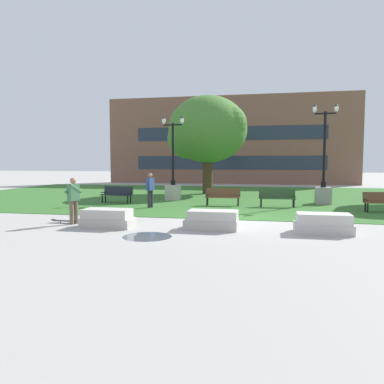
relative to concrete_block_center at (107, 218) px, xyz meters
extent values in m
plane|color=#A3A09B|center=(4.39, 2.44, -0.31)|extent=(140.00, 140.00, 0.00)
cube|color=#336628|center=(4.39, 12.44, -0.30)|extent=(40.00, 20.00, 0.02)
cube|color=#B2ADA3|center=(0.01, 0.00, -0.15)|extent=(1.80, 0.90, 0.32)
cube|color=#BBB6AB|center=(-0.01, 0.00, 0.17)|extent=(1.66, 0.83, 0.32)
cube|color=#B2ADA3|center=(3.64, 0.33, -0.15)|extent=(1.80, 0.90, 0.32)
cube|color=#BBB6AB|center=(3.70, 0.33, 0.17)|extent=(1.66, 0.83, 0.32)
cube|color=#BCB7B2|center=(7.27, 0.31, -0.15)|extent=(1.80, 0.90, 0.32)
cube|color=beige|center=(7.28, 0.31, 0.17)|extent=(1.66, 0.83, 0.32)
cylinder|color=brown|center=(-1.53, 0.27, 0.12)|extent=(0.15, 0.15, 0.86)
cylinder|color=brown|center=(-1.45, 0.45, 0.12)|extent=(0.15, 0.15, 0.86)
cube|color=#3D7047|center=(-1.49, 0.36, 0.85)|extent=(0.38, 0.46, 0.60)
cylinder|color=#3D7047|center=(-1.59, 0.36, 1.01)|extent=(0.30, 0.52, 0.37)
cylinder|color=#3D7047|center=(-1.39, 0.36, 1.01)|extent=(0.30, 0.52, 0.37)
sphere|color=#9E7051|center=(-1.49, 0.36, 1.29)|extent=(0.22, 0.22, 0.22)
cube|color=black|center=(-1.94, 0.47, -0.22)|extent=(0.80, 0.20, 0.02)
cube|color=black|center=(-2.39, 0.47, -0.20)|extent=(0.12, 0.20, 0.06)
cube|color=black|center=(-1.49, 0.47, -0.20)|extent=(0.12, 0.20, 0.06)
cylinder|color=silver|center=(-2.16, 0.36, -0.28)|extent=(0.06, 0.03, 0.06)
cylinder|color=silver|center=(-2.16, 0.58, -0.28)|extent=(0.06, 0.03, 0.06)
cylinder|color=silver|center=(-1.72, 0.36, -0.28)|extent=(0.06, 0.03, 0.06)
cylinder|color=silver|center=(-1.72, 0.58, -0.28)|extent=(0.06, 0.03, 0.06)
cylinder|color=#47515B|center=(1.91, -1.34, -0.30)|extent=(1.51, 1.51, 0.01)
cube|color=brown|center=(3.23, 7.03, 0.15)|extent=(1.82, 0.52, 0.05)
cube|color=brown|center=(3.22, 7.28, 0.38)|extent=(1.80, 0.20, 0.46)
cube|color=black|center=(2.39, 7.00, 0.27)|extent=(0.08, 0.40, 0.04)
cube|color=black|center=(4.06, 7.07, 0.27)|extent=(0.08, 0.40, 0.04)
cylinder|color=black|center=(2.43, 6.84, -0.08)|extent=(0.07, 0.07, 0.41)
cylinder|color=black|center=(4.03, 6.91, -0.08)|extent=(0.07, 0.07, 0.41)
cylinder|color=black|center=(2.42, 7.16, -0.08)|extent=(0.07, 0.07, 0.41)
cylinder|color=black|center=(4.02, 7.23, -0.08)|extent=(0.07, 0.07, 0.41)
cube|color=brown|center=(10.67, 6.14, 0.38)|extent=(1.80, 0.25, 0.46)
cube|color=black|center=(9.85, 5.83, 0.27)|extent=(0.09, 0.40, 0.04)
cylinder|color=black|center=(9.90, 5.68, -0.08)|extent=(0.07, 0.07, 0.41)
cylinder|color=black|center=(9.88, 6.00, -0.08)|extent=(0.07, 0.07, 0.41)
cube|color=#1E232D|center=(-2.71, 7.19, 0.15)|extent=(1.84, 0.70, 0.05)
cube|color=#1E232D|center=(-2.68, 7.44, 0.38)|extent=(1.80, 0.38, 0.46)
cube|color=black|center=(-3.55, 7.31, 0.27)|extent=(0.12, 0.40, 0.04)
cube|color=black|center=(-1.88, 7.07, 0.27)|extent=(0.12, 0.40, 0.04)
cylinder|color=black|center=(-3.53, 7.15, -0.08)|extent=(0.07, 0.07, 0.41)
cylinder|color=black|center=(-1.95, 6.91, -0.08)|extent=(0.07, 0.07, 0.41)
cylinder|color=black|center=(-3.48, 7.46, -0.08)|extent=(0.07, 0.07, 0.41)
cylinder|color=black|center=(-1.90, 7.23, -0.08)|extent=(0.07, 0.07, 0.41)
cube|color=#284723|center=(5.98, 6.96, 0.15)|extent=(1.82, 0.54, 0.05)
cube|color=#284723|center=(5.97, 7.21, 0.38)|extent=(1.80, 0.22, 0.46)
cube|color=black|center=(5.14, 6.91, 0.27)|extent=(0.08, 0.40, 0.04)
cube|color=black|center=(6.82, 7.01, 0.27)|extent=(0.08, 0.40, 0.04)
cylinder|color=black|center=(5.19, 6.76, -0.08)|extent=(0.07, 0.07, 0.41)
cylinder|color=black|center=(6.79, 6.84, -0.08)|extent=(0.07, 0.07, 0.41)
cylinder|color=black|center=(5.18, 7.07, -0.08)|extent=(0.07, 0.07, 0.41)
cylinder|color=black|center=(6.77, 7.16, -0.08)|extent=(0.07, 0.07, 0.41)
cube|color=#ADA89E|center=(-0.01, 9.31, 0.16)|extent=(0.80, 0.80, 0.90)
cylinder|color=black|center=(-0.01, 9.31, 0.76)|extent=(0.28, 0.28, 0.30)
cylinder|color=black|center=(-0.01, 9.31, 2.43)|extent=(0.14, 0.14, 3.63)
cube|color=black|center=(-0.01, 9.31, 4.14)|extent=(1.10, 0.08, 0.08)
ellipsoid|color=white|center=(-0.56, 9.31, 4.38)|extent=(0.22, 0.22, 0.36)
cone|color=black|center=(-0.56, 9.31, 4.58)|extent=(0.20, 0.20, 0.13)
ellipsoid|color=white|center=(0.54, 9.31, 4.38)|extent=(0.22, 0.22, 0.36)
cone|color=black|center=(0.54, 9.31, 4.58)|extent=(0.20, 0.20, 0.13)
cube|color=gray|center=(8.45, 8.99, 0.16)|extent=(0.80, 0.80, 0.90)
cylinder|color=black|center=(8.45, 8.99, 0.76)|extent=(0.28, 0.28, 0.30)
cylinder|color=black|center=(8.45, 8.99, 2.63)|extent=(0.14, 0.14, 4.03)
cube|color=black|center=(8.45, 8.99, 4.55)|extent=(1.10, 0.08, 0.08)
ellipsoid|color=white|center=(7.90, 8.99, 4.79)|extent=(0.22, 0.22, 0.36)
cone|color=black|center=(7.90, 8.99, 4.98)|extent=(0.20, 0.20, 0.13)
ellipsoid|color=white|center=(9.00, 8.99, 4.79)|extent=(0.22, 0.22, 0.36)
cone|color=black|center=(9.00, 8.99, 4.98)|extent=(0.20, 0.20, 0.13)
cylinder|color=#42301E|center=(1.28, 14.20, 1.23)|extent=(0.72, 0.72, 3.03)
ellipsoid|color=#42752D|center=(1.28, 14.20, 4.27)|extent=(5.55, 5.55, 4.72)
sphere|color=#42752D|center=(-0.25, 14.75, 3.72)|extent=(3.05, 3.05, 3.05)
sphere|color=#42752D|center=(2.67, 13.64, 4.55)|extent=(2.77, 2.77, 2.77)
cylinder|color=#28282D|center=(-0.24, 5.44, 0.14)|extent=(0.15, 0.15, 0.86)
cylinder|color=#28282D|center=(-0.18, 5.63, 0.14)|extent=(0.15, 0.15, 0.86)
cube|color=#334784|center=(-0.21, 5.53, 0.87)|extent=(0.36, 0.46, 0.60)
cylinder|color=#334784|center=(-0.30, 5.33, 0.90)|extent=(0.16, 0.21, 0.56)
cylinder|color=#334784|center=(-0.12, 5.74, 0.90)|extent=(0.16, 0.21, 0.56)
sphere|color=#9E7051|center=(-0.21, 5.53, 1.31)|extent=(0.22, 0.22, 0.22)
cube|color=brown|center=(1.46, 26.94, 4.23)|extent=(25.95, 1.00, 9.07)
cube|color=#232D3D|center=(1.46, 26.43, 1.89)|extent=(19.47, 0.03, 1.40)
cube|color=#232D3D|center=(1.46, 26.43, 4.89)|extent=(19.47, 0.03, 1.40)
camera|label=1|loc=(5.51, -12.16, 1.98)|focal=35.00mm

